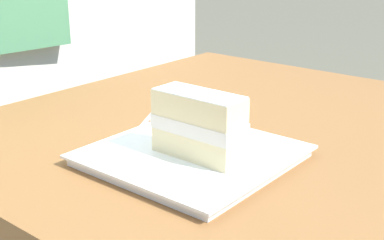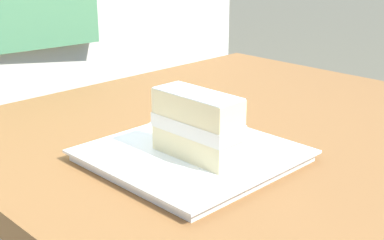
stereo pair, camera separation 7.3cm
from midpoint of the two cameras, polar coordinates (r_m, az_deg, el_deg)
The scene contains 4 objects.
patio_table at distance 0.85m, azimuth 14.14°, elevation -10.20°, with size 1.23×0.88×0.73m.
dessert_plate at distance 0.75m, azimuth -2.80°, elevation -3.88°, with size 0.26×0.26×0.02m.
cake_slice at distance 0.71m, azimuth -2.19°, elevation -0.57°, with size 0.13×0.06×0.09m.
dessert_fork at distance 0.96m, azimuth -6.24°, elevation 0.91°, with size 0.09×0.16×0.01m.
Camera 1 is at (0.27, -0.71, 1.03)m, focal length 49.54 mm.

